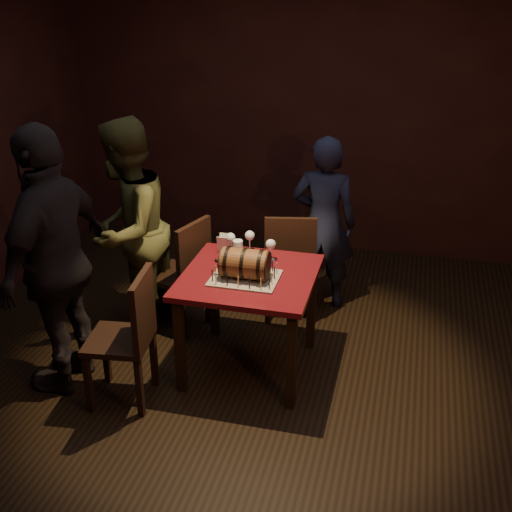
{
  "coord_description": "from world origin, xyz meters",
  "views": [
    {
      "loc": [
        0.92,
        -3.62,
        2.68
      ],
      "look_at": [
        -0.01,
        0.05,
        0.95
      ],
      "focal_mm": 45.0,
      "sensor_mm": 36.0,
      "label": 1
    }
  ],
  "objects_px": {
    "person_left_rear": "(127,231)",
    "wine_glass_left": "(231,239)",
    "wine_glass_mid": "(250,236)",
    "wine_glass_right": "(271,245)",
    "chair_back": "(290,261)",
    "pub_table": "(249,289)",
    "person_back": "(324,223)",
    "person_left_front": "(56,261)",
    "pint_of_ale": "(238,251)",
    "barrel_cake": "(245,264)",
    "chair_left_front": "(130,332)",
    "chair_left_rear": "(185,270)"
  },
  "relations": [
    {
      "from": "chair_back",
      "to": "person_left_rear",
      "type": "distance_m",
      "value": 1.29
    },
    {
      "from": "wine_glass_right",
      "to": "chair_back",
      "type": "height_order",
      "value": "chair_back"
    },
    {
      "from": "wine_glass_left",
      "to": "chair_left_front",
      "type": "relative_size",
      "value": 0.17
    },
    {
      "from": "wine_glass_right",
      "to": "person_left_front",
      "type": "xyz_separation_m",
      "value": [
        -1.27,
        -0.71,
        0.05
      ]
    },
    {
      "from": "wine_glass_left",
      "to": "person_left_rear",
      "type": "distance_m",
      "value": 0.81
    },
    {
      "from": "pint_of_ale",
      "to": "wine_glass_right",
      "type": "bearing_deg",
      "value": 13.36
    },
    {
      "from": "pint_of_ale",
      "to": "person_back",
      "type": "bearing_deg",
      "value": 61.8
    },
    {
      "from": "person_back",
      "to": "chair_left_front",
      "type": "bearing_deg",
      "value": 59.46
    },
    {
      "from": "chair_back",
      "to": "person_left_front",
      "type": "distance_m",
      "value": 1.83
    },
    {
      "from": "chair_left_front",
      "to": "wine_glass_mid",
      "type": "bearing_deg",
      "value": 59.18
    },
    {
      "from": "wine_glass_left",
      "to": "chair_back",
      "type": "height_order",
      "value": "chair_back"
    },
    {
      "from": "pub_table",
      "to": "person_back",
      "type": "relative_size",
      "value": 0.61
    },
    {
      "from": "wine_glass_mid",
      "to": "chair_left_rear",
      "type": "distance_m",
      "value": 0.63
    },
    {
      "from": "wine_glass_right",
      "to": "chair_left_front",
      "type": "relative_size",
      "value": 0.17
    },
    {
      "from": "wine_glass_left",
      "to": "pint_of_ale",
      "type": "distance_m",
      "value": 0.13
    },
    {
      "from": "wine_glass_left",
      "to": "person_back",
      "type": "xyz_separation_m",
      "value": [
        0.56,
        0.8,
        -0.13
      ]
    },
    {
      "from": "pub_table",
      "to": "chair_left_front",
      "type": "relative_size",
      "value": 0.97
    },
    {
      "from": "wine_glass_right",
      "to": "chair_back",
      "type": "bearing_deg",
      "value": 84.8
    },
    {
      "from": "chair_left_rear",
      "to": "chair_left_front",
      "type": "bearing_deg",
      "value": -91.44
    },
    {
      "from": "pub_table",
      "to": "pint_of_ale",
      "type": "bearing_deg",
      "value": 123.45
    },
    {
      "from": "chair_left_front",
      "to": "person_left_front",
      "type": "bearing_deg",
      "value": 169.14
    },
    {
      "from": "person_back",
      "to": "person_left_front",
      "type": "distance_m",
      "value": 2.18
    },
    {
      "from": "person_back",
      "to": "person_left_rear",
      "type": "height_order",
      "value": "person_left_rear"
    },
    {
      "from": "wine_glass_right",
      "to": "person_back",
      "type": "xyz_separation_m",
      "value": [
        0.25,
        0.84,
        -0.13
      ]
    },
    {
      "from": "person_back",
      "to": "chair_back",
      "type": "bearing_deg",
      "value": 59.43
    },
    {
      "from": "person_back",
      "to": "wine_glass_left",
      "type": "bearing_deg",
      "value": 55.3
    },
    {
      "from": "wine_glass_right",
      "to": "chair_back",
      "type": "xyz_separation_m",
      "value": [
        0.05,
        0.5,
        -0.35
      ]
    },
    {
      "from": "barrel_cake",
      "to": "person_left_front",
      "type": "bearing_deg",
      "value": -162.22
    },
    {
      "from": "pub_table",
      "to": "person_left_front",
      "type": "distance_m",
      "value": 1.29
    },
    {
      "from": "barrel_cake",
      "to": "pint_of_ale",
      "type": "height_order",
      "value": "barrel_cake"
    },
    {
      "from": "pub_table",
      "to": "wine_glass_right",
      "type": "xyz_separation_m",
      "value": [
        0.09,
        0.26,
        0.23
      ]
    },
    {
      "from": "pub_table",
      "to": "wine_glass_left",
      "type": "height_order",
      "value": "wine_glass_left"
    },
    {
      "from": "barrel_cake",
      "to": "person_back",
      "type": "distance_m",
      "value": 1.23
    },
    {
      "from": "person_left_rear",
      "to": "wine_glass_left",
      "type": "bearing_deg",
      "value": 92.3
    },
    {
      "from": "barrel_cake",
      "to": "wine_glass_right",
      "type": "bearing_deg",
      "value": 73.47
    },
    {
      "from": "wine_glass_mid",
      "to": "person_left_rear",
      "type": "relative_size",
      "value": 0.09
    },
    {
      "from": "pint_of_ale",
      "to": "chair_left_front",
      "type": "height_order",
      "value": "chair_left_front"
    },
    {
      "from": "wine_glass_mid",
      "to": "person_left_front",
      "type": "relative_size",
      "value": 0.09
    },
    {
      "from": "wine_glass_mid",
      "to": "pub_table",
      "type": "bearing_deg",
      "value": -75.92
    },
    {
      "from": "wine_glass_left",
      "to": "pub_table",
      "type": "bearing_deg",
      "value": -54.29
    },
    {
      "from": "wine_glass_mid",
      "to": "chair_left_front",
      "type": "relative_size",
      "value": 0.17
    },
    {
      "from": "pint_of_ale",
      "to": "person_left_rear",
      "type": "relative_size",
      "value": 0.09
    },
    {
      "from": "chair_back",
      "to": "pub_table",
      "type": "bearing_deg",
      "value": -100.1
    },
    {
      "from": "wine_glass_left",
      "to": "chair_left_rear",
      "type": "bearing_deg",
      "value": 166.61
    },
    {
      "from": "wine_glass_mid",
      "to": "person_left_rear",
      "type": "bearing_deg",
      "value": -175.21
    },
    {
      "from": "wine_glass_mid",
      "to": "pint_of_ale",
      "type": "height_order",
      "value": "wine_glass_mid"
    },
    {
      "from": "chair_back",
      "to": "person_left_front",
      "type": "xyz_separation_m",
      "value": [
        -1.32,
        -1.21,
        0.39
      ]
    },
    {
      "from": "pub_table",
      "to": "wine_glass_left",
      "type": "xyz_separation_m",
      "value": [
        -0.22,
        0.3,
        0.23
      ]
    },
    {
      "from": "wine_glass_mid",
      "to": "person_left_rear",
      "type": "distance_m",
      "value": 0.94
    },
    {
      "from": "barrel_cake",
      "to": "person_left_front",
      "type": "height_order",
      "value": "person_left_front"
    }
  ]
}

